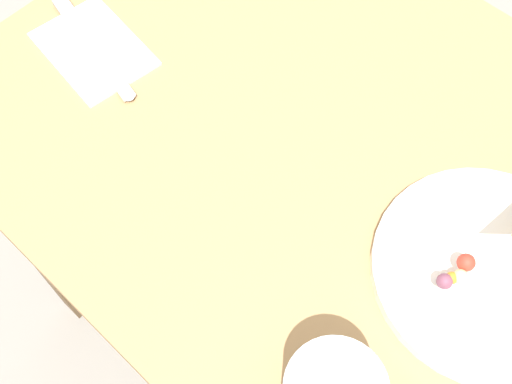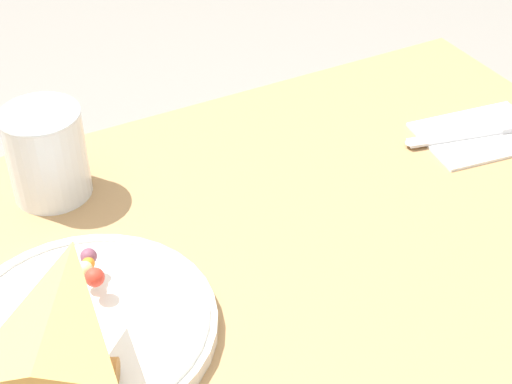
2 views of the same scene
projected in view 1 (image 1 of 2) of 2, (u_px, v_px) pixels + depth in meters
The scene contains 5 objects.
ground_plane at pixel (319, 353), 1.42m from camera, with size 6.00×6.00×0.00m, color gray.
dining_table at pixel (360, 233), 0.86m from camera, with size 1.05×0.66×0.77m.
plate_pizza at pixel (488, 269), 0.68m from camera, with size 0.25×0.25×0.05m.
napkin_folded at pixel (94, 49), 0.84m from camera, with size 0.17×0.13×0.00m.
butter_knife at pixel (89, 41), 0.84m from camera, with size 0.20×0.06×0.01m.
Camera 1 is at (0.14, -0.36, 1.42)m, focal length 45.00 mm.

